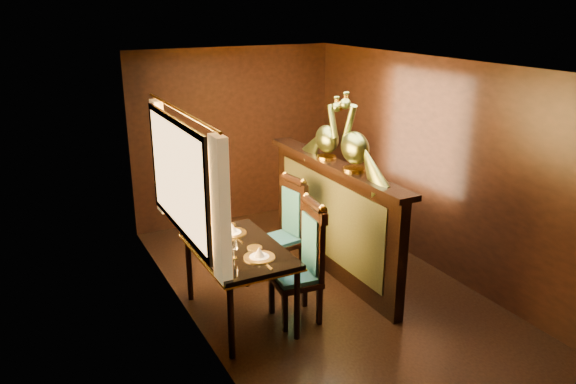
# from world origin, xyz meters

# --- Properties ---
(ground) EXTENTS (5.00, 5.00, 0.00)m
(ground) POSITION_xyz_m (0.00, 0.00, 0.00)
(ground) COLOR black
(ground) RESTS_ON ground
(room_shell) EXTENTS (3.04, 5.04, 2.52)m
(room_shell) POSITION_xyz_m (-0.09, 0.02, 1.58)
(room_shell) COLOR black
(room_shell) RESTS_ON ground
(partition) EXTENTS (0.26, 2.70, 1.36)m
(partition) POSITION_xyz_m (0.32, 0.30, 0.71)
(partition) COLOR black
(partition) RESTS_ON ground
(dining_table) EXTENTS (0.81, 1.34, 0.99)m
(dining_table) POSITION_xyz_m (-1.05, -0.17, 0.72)
(dining_table) COLOR black
(dining_table) RESTS_ON ground
(chair_left) EXTENTS (0.50, 0.52, 1.27)m
(chair_left) POSITION_xyz_m (-0.44, -0.45, 0.66)
(chair_left) COLOR black
(chair_left) RESTS_ON ground
(chair_right) EXTENTS (0.49, 0.51, 1.20)m
(chair_right) POSITION_xyz_m (-0.13, 0.53, 0.62)
(chair_right) COLOR black
(chair_right) RESTS_ON ground
(peacock_left) EXTENTS (0.26, 0.69, 0.83)m
(peacock_left) POSITION_xyz_m (0.33, -0.10, 1.77)
(peacock_left) COLOR #194D39
(peacock_left) RESTS_ON partition
(peacock_right) EXTENTS (0.24, 0.63, 0.75)m
(peacock_right) POSITION_xyz_m (0.33, 0.47, 1.74)
(peacock_right) COLOR #194D39
(peacock_right) RESTS_ON partition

